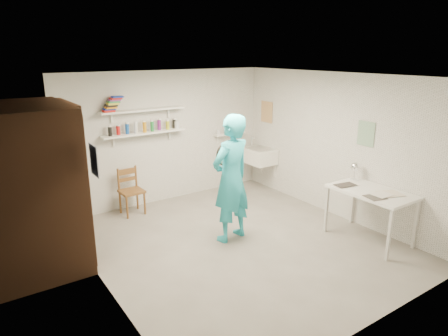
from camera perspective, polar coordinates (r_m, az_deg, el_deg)
floor at (r=6.00m, az=2.19°, el=-10.66°), size 4.00×4.50×0.02m
ceiling at (r=5.36m, az=2.48°, el=13.07°), size 4.00×4.50×0.02m
wall_back at (r=7.44m, az=-8.12°, el=4.44°), size 4.00×0.02×2.40m
wall_front at (r=4.08m, az=21.72°, el=-6.68°), size 4.00×0.02×2.40m
wall_left at (r=4.70m, az=-17.81°, el=-3.26°), size 0.02×4.50×2.40m
wall_right at (r=6.91m, az=15.85°, el=3.06°), size 0.02×4.50×2.40m
doorway_recess at (r=5.74m, az=-20.53°, el=-2.12°), size 0.02×0.90×2.00m
corridor_box at (r=5.61m, az=-27.59°, el=-2.83°), size 1.40×1.50×2.10m
door_lintel at (r=5.52m, az=-21.42°, el=8.32°), size 0.06×1.05×0.10m
door_jamb_near at (r=5.28m, az=-18.97°, el=-3.53°), size 0.06×0.10×2.00m
door_jamb_far at (r=6.21m, az=-21.51°, el=-0.86°), size 0.06×0.10×2.00m
shelf_lower at (r=7.09m, az=-11.32°, el=4.94°), size 1.50×0.22×0.03m
shelf_upper at (r=7.03m, az=-11.51°, el=8.13°), size 1.50×0.22×0.03m
ledge_shelf at (r=8.06m, az=0.84°, el=4.93°), size 0.70×0.14×0.03m
poster_left at (r=4.65m, az=-18.10°, el=1.03°), size 0.01×0.28×0.36m
poster_right_a at (r=8.08m, az=6.12°, el=7.97°), size 0.01×0.34×0.42m
poster_right_b at (r=6.51m, az=19.62°, el=4.64°), size 0.01×0.30×0.38m
belfast_sink at (r=8.02m, az=5.10°, el=1.74°), size 0.48×0.60×0.30m
man at (r=5.77m, az=1.02°, el=-1.54°), size 0.76×0.58×1.89m
wall_clock at (r=5.88m, az=0.17°, el=1.98°), size 0.34×0.10×0.34m
wooden_chair at (r=7.02m, az=-13.06°, el=-3.28°), size 0.39×0.37×0.81m
work_table at (r=6.30m, az=20.03°, el=-6.38°), size 0.70×1.17×0.78m
desk_lamp at (r=6.51m, az=18.26°, el=0.21°), size 0.15×0.15×0.15m
spray_cans at (r=7.08m, az=-11.37°, el=5.73°), size 1.31×0.06×0.17m
book_stack at (r=6.83m, az=-15.63°, el=8.82°), size 0.34×0.14×0.25m
ledge_pots at (r=8.05m, az=0.84°, el=5.35°), size 0.48×0.07×0.09m
papers at (r=6.16m, az=20.39°, el=-2.95°), size 0.30×0.22×0.02m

